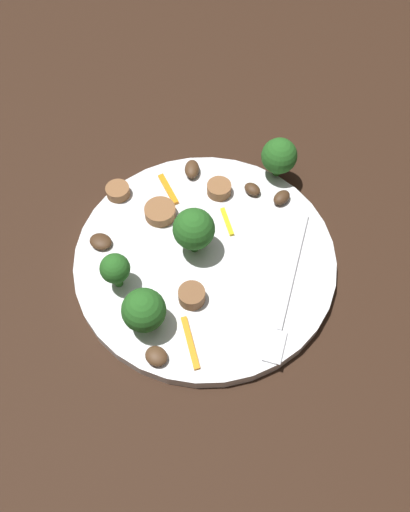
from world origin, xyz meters
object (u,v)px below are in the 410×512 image
mushroom_0 (282,198)px  mushroom_4 (252,189)px  mushroom_2 (188,170)px  broccoli_floret_1 (144,310)px  mushroom_1 (156,356)px  sausage_slice_2 (192,296)px  sausage_slice_1 (160,212)px  broccoli_floret_3 (279,156)px  sausage_slice_3 (219,189)px  sausage_slice_0 (118,191)px  pepper_strip_0 (190,343)px  broccoli_floret_0 (194,229)px  broccoli_floret_2 (115,269)px  mushroom_3 (101,242)px  plate (205,260)px  pepper_strip_2 (227,222)px  pepper_strip_1 (168,189)px  fork (287,295)px

mushroom_0 → mushroom_4: bearing=-118.3°
mushroom_2 → mushroom_4: 0.08m
broccoli_floret_1 → mushroom_1: size_ratio=2.32×
sausage_slice_2 → mushroom_4: 0.15m
sausage_slice_1 → sausage_slice_2: (0.11, 0.02, 0.00)m
sausage_slice_2 → mushroom_4: size_ratio=1.35×
broccoli_floret_3 → sausage_slice_1: broccoli_floret_3 is taller
mushroom_1 → mushroom_0: bearing=137.4°
mushroom_2 → mushroom_4: bearing=61.4°
sausage_slice_2 → sausage_slice_3: size_ratio=0.98×
sausage_slice_0 → mushroom_1: same height
sausage_slice_1 → pepper_strip_0: bearing=5.5°
broccoli_floret_0 → sausage_slice_2: broccoli_floret_0 is taller
mushroom_1 → mushroom_2: bearing=166.0°
sausage_slice_2 → mushroom_2: bearing=174.7°
broccoli_floret_0 → broccoli_floret_2: 0.09m
broccoli_floret_3 → mushroom_1: size_ratio=2.25×
mushroom_3 → broccoli_floret_0: bearing=79.0°
broccoli_floret_2 → mushroom_3: (-0.05, -0.02, -0.03)m
plate → mushroom_3: 0.11m
mushroom_0 → pepper_strip_2: mushroom_0 is taller
mushroom_3 → pepper_strip_0: bearing=32.9°
mushroom_1 → mushroom_4: same height
mushroom_0 → pepper_strip_2: size_ratio=0.61×
sausage_slice_0 → sausage_slice_2: size_ratio=0.99×
mushroom_4 → pepper_strip_0: (0.18, -0.09, -0.00)m
plate → mushroom_1: bearing=-29.4°
sausage_slice_2 → mushroom_2: 0.17m
broccoli_floret_2 → mushroom_2: 0.17m
broccoli_floret_2 → broccoli_floret_3: broccoli_floret_3 is taller
plate → broccoli_floret_1: (0.07, -0.07, 0.04)m
pepper_strip_2 → broccoli_floret_3: bearing=132.5°
broccoli_floret_1 → mushroom_1: (0.04, 0.01, -0.02)m
sausage_slice_3 → mushroom_4: sausage_slice_3 is taller
sausage_slice_1 → pepper_strip_1: bearing=160.6°
broccoli_floret_3 → sausage_slice_1: 0.15m
plate → sausage_slice_0: bearing=-137.5°
sausage_slice_2 → pepper_strip_2: size_ratio=0.74×
broccoli_floret_2 → mushroom_0: bearing=114.0°
broccoli_floret_3 → mushroom_3: size_ratio=2.03×
broccoli_floret_1 → pepper_strip_0: size_ratio=0.94×
sausage_slice_3 → mushroom_2: size_ratio=1.06×
mushroom_0 → broccoli_floret_3: bearing=176.3°
broccoli_floret_2 → pepper_strip_2: size_ratio=1.26×
broccoli_floret_0 → mushroom_4: size_ratio=2.93×
mushroom_0 → pepper_strip_0: 0.20m
mushroom_2 → broccoli_floret_1: bearing=-18.6°
fork → mushroom_3: bearing=-91.7°
sausage_slice_0 → pepper_strip_1: bearing=88.3°
mushroom_1 → broccoli_floret_0: bearing=156.9°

